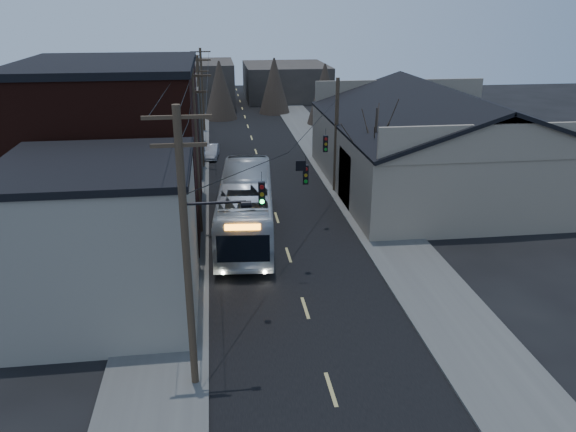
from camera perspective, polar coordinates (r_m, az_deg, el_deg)
name	(u,v)px	position (r m, az deg, el deg)	size (l,w,h in m)	color
ground	(343,427)	(20.38, 5.58, -20.58)	(160.00, 160.00, 0.00)	black
road_surface	(263,175)	(46.96, -2.53, 4.17)	(9.00, 110.00, 0.02)	black
sidewalk_left	(184,178)	(46.87, -10.49, 3.86)	(4.00, 110.00, 0.12)	#474744
sidewalk_right	(340,172)	(47.92, 5.26, 4.50)	(4.00, 110.00, 0.12)	#474744
building_clapboard	(103,242)	(26.34, -18.25, -2.48)	(8.00, 8.00, 7.00)	gray
building_brick	(115,150)	(36.37, -17.18, 6.46)	(10.00, 12.00, 10.00)	black
building_left_far	(150,122)	(52.11, -13.80, 9.22)	(9.00, 14.00, 7.00)	#312B27
warehouse	(438,154)	(44.56, 15.01, 6.14)	(16.16, 20.60, 7.73)	gray
building_far_left	(197,84)	(80.54, -9.23, 13.10)	(10.00, 12.00, 6.00)	#312B27
building_far_right	(286,81)	(86.22, -0.24, 13.52)	(12.00, 14.00, 5.00)	#312B27
bare_tree	(374,162)	(37.64, 8.73, 5.41)	(0.40, 0.40, 7.20)	black
utility_lines	(225,133)	(39.90, -6.38, 8.40)	(11.24, 45.28, 10.50)	#382B1E
bus	(246,206)	(34.37, -4.29, 1.02)	(3.09, 13.22, 3.68)	#B7BEC5
parked_car	(211,151)	(52.67, -7.85, 6.52)	(1.30, 3.73, 1.23)	#9C9EA4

